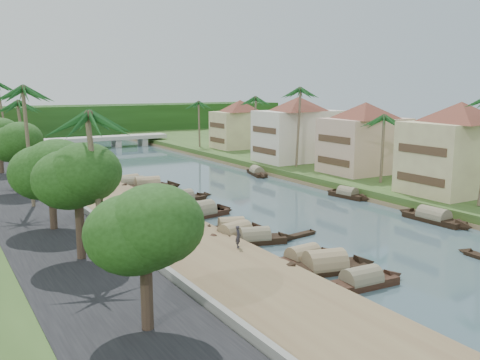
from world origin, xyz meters
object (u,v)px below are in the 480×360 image
sampan_1 (325,266)px  person_near (238,237)px  bridge (102,140)px  building_near (459,147)px  sampan_0 (361,282)px

sampan_1 → person_near: 7.18m
bridge → building_near: size_ratio=1.89×
bridge → person_near: bearing=-99.0°
bridge → person_near: 79.51m
sampan_0 → person_near: person_near is taller
sampan_1 → bridge: bearing=97.6°
bridge → sampan_1: 85.02m
building_near → sampan_1: 30.28m
building_near → bridge: bearing=104.4°
building_near → sampan_1: bearing=-159.2°
sampan_1 → person_near: (-3.68, 6.03, 1.25)m
sampan_0 → person_near: size_ratio=4.29×
bridge → building_near: 76.54m
building_near → sampan_0: (-27.61, -14.11, -5.98)m
sampan_1 → person_near: bearing=135.0°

